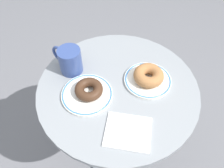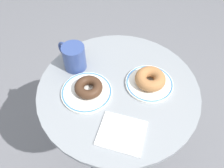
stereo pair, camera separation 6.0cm
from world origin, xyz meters
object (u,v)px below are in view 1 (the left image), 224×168
object	(u,v)px
plate_left	(87,94)
cafe_table	(117,117)
plate_right	(148,80)
donut_cinnamon	(149,75)
coffee_mug	(70,60)
donut_chocolate	(89,89)
paper_napkin	(128,132)

from	to	relation	value
plate_left	cafe_table	bearing A→B (deg)	13.29
plate_right	donut_cinnamon	bearing A→B (deg)	0.00
coffee_mug	cafe_table	bearing A→B (deg)	-31.45
plate_left	plate_right	distance (m)	0.24
plate_left	plate_right	bearing A→B (deg)	10.54
donut_chocolate	paper_napkin	xyz separation A→B (m)	(0.12, -0.17, -0.03)
paper_napkin	coffee_mug	size ratio (longest dim) A/B	1.27
coffee_mug	donut_chocolate	bearing A→B (deg)	-63.01
donut_cinnamon	donut_chocolate	bearing A→B (deg)	-169.99
donut_chocolate	paper_napkin	distance (m)	0.21
donut_cinnamon	plate_right	bearing A→B (deg)	0.00
cafe_table	paper_napkin	distance (m)	0.30
donut_chocolate	coffee_mug	size ratio (longest dim) A/B	0.88
plate_left	donut_chocolate	distance (m)	0.02
plate_right	paper_napkin	xyz separation A→B (m)	(-0.11, -0.21, -0.00)
donut_cinnamon	paper_napkin	xyz separation A→B (m)	(-0.11, -0.21, -0.03)
plate_left	coffee_mug	size ratio (longest dim) A/B	1.60
plate_left	paper_napkin	distance (m)	0.21
paper_napkin	coffee_mug	world-z (taller)	coffee_mug
plate_left	coffee_mug	world-z (taller)	coffee_mug
plate_right	donut_chocolate	bearing A→B (deg)	-169.99
plate_right	donut_cinnamon	distance (m)	0.03
plate_left	coffee_mug	xyz separation A→B (m)	(-0.06, 0.14, 0.05)
plate_right	paper_napkin	bearing A→B (deg)	-117.45
plate_right	donut_chocolate	size ratio (longest dim) A/B	1.76
cafe_table	plate_right	bearing A→B (deg)	7.75
plate_right	coffee_mug	distance (m)	0.31
donut_chocolate	donut_cinnamon	xyz separation A→B (m)	(0.23, 0.04, 0.00)
plate_right	donut_chocolate	xyz separation A→B (m)	(-0.23, -0.04, 0.02)
plate_right	coffee_mug	size ratio (longest dim) A/B	1.54
plate_left	donut_chocolate	bearing A→B (deg)	23.95
plate_left	paper_napkin	size ratio (longest dim) A/B	1.26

